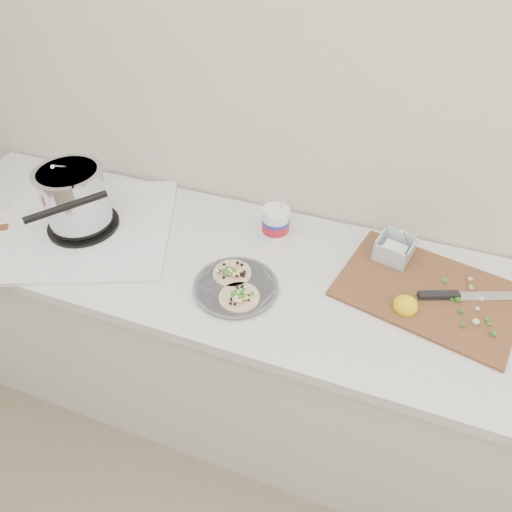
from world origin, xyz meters
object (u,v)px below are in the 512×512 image
(taco_plate, at_px, (236,285))
(tub, at_px, (276,221))
(stove, at_px, (78,208))
(cutboard, at_px, (426,284))

(taco_plate, xyz_separation_m, tub, (0.04, 0.29, 0.05))
(stove, bearing_deg, tub, -4.86)
(stove, xyz_separation_m, taco_plate, (0.61, -0.09, -0.08))
(stove, height_order, cutboard, stove)
(taco_plate, height_order, tub, tub)
(stove, distance_m, cutboard, 1.17)
(stove, height_order, tub, stove)
(tub, height_order, cutboard, tub)
(tub, xyz_separation_m, cutboard, (0.51, -0.09, -0.05))
(taco_plate, bearing_deg, tub, 82.74)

